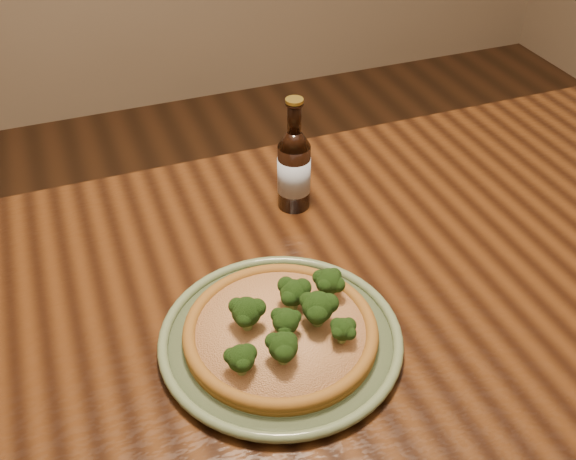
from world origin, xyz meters
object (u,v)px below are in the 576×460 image
object	(u,v)px
table	(362,342)
beer_bottle	(294,168)
plate	(281,338)
pizza	(282,329)

from	to	relation	value
table	beer_bottle	world-z (taller)	beer_bottle
table	beer_bottle	bearing A→B (deg)	93.56
plate	pizza	world-z (taller)	pizza
plate	pizza	distance (m)	0.02
table	plate	size ratio (longest dim) A/B	4.91
pizza	plate	bearing A→B (deg)	150.41
pizza	beer_bottle	world-z (taller)	beer_bottle
table	pizza	world-z (taller)	pizza
table	plate	bearing A→B (deg)	-165.35
table	plate	world-z (taller)	plate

